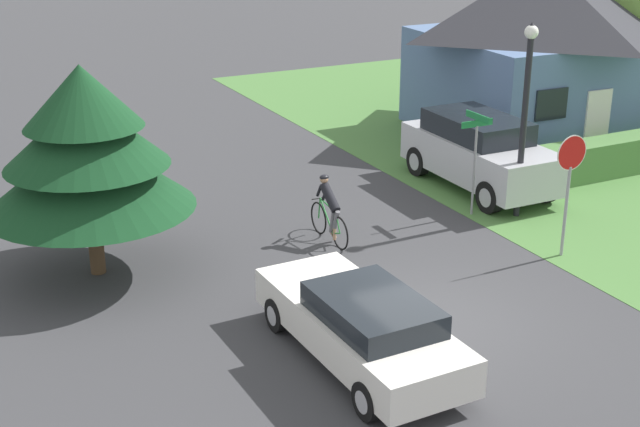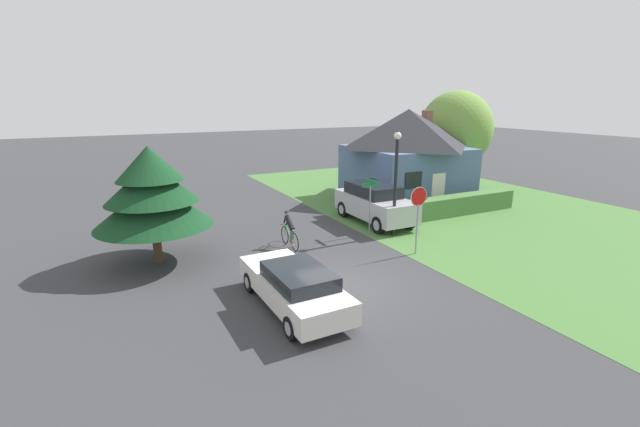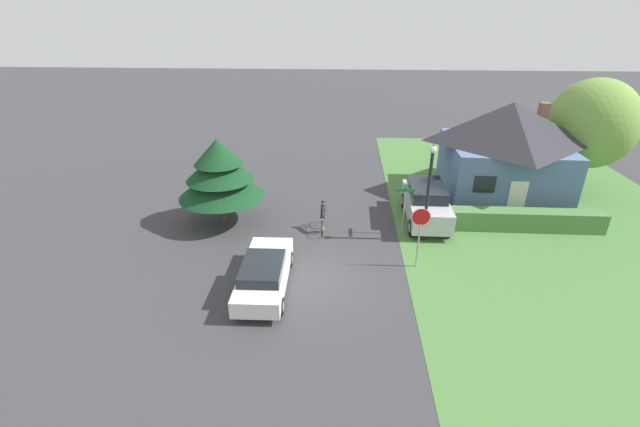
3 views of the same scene
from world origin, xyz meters
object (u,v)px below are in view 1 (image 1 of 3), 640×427
Objects in this scene: street_lamp at (526,103)px; conifer_tall_near at (87,148)px; cyclist at (329,211)px; stop_sign at (570,170)px; sedan_left_lane at (362,325)px; parked_suv_right at (479,152)px; street_name_sign at (476,145)px; cottage_house at (537,44)px.

street_lamp is 10.14m from conifer_tall_near.
stop_sign reaches higher than cyclist.
stop_sign is at bearing -73.38° from sedan_left_lane.
cyclist reaches higher than sedan_left_lane.
parked_suv_right is at bearing 4.42° from conifer_tall_near.
street_name_sign reaches higher than parked_suv_right.
sedan_left_lane is at bearing -140.15° from street_name_sign.
street_lamp is 1.07× the size of conifer_tall_near.
cottage_house is 16.14m from conifer_tall_near.
street_name_sign is at bearing -51.24° from sedan_left_lane.
sedan_left_lane is at bearing 158.49° from cyclist.
sedan_left_lane is 7.83m from street_name_sign.
cottage_house is at bearing -51.44° from parked_suv_right.
cottage_house is at bearing -62.09° from cyclist.
stop_sign is (-1.08, -4.58, 0.98)m from parked_suv_right.
street_name_sign is at bearing 148.74° from street_lamp.
parked_suv_right is 10.63m from conifer_tall_near.
cyclist is at bearing -36.14° from stop_sign.
sedan_left_lane is 1.01× the size of street_lamp.
cottage_house is 8.12m from street_lamp.
cottage_house is 1.49× the size of street_lamp.
sedan_left_lane is at bearing -137.99° from cottage_house.
cyclist is 5.36m from street_lamp.
sedan_left_lane is 1.74× the size of stop_sign.
conifer_tall_near reaches higher than sedan_left_lane.
conifer_tall_near is (-3.16, 5.76, 2.04)m from sedan_left_lane.
stop_sign is at bearing -84.86° from street_name_sign.
street_name_sign is at bearing -84.55° from stop_sign.
cyclist is 5.60m from conifer_tall_near.
sedan_left_lane is 6.65m from stop_sign.
street_name_sign is (-1.35, -1.60, 0.79)m from parked_suv_right.
conifer_tall_near is at bearing 94.90° from parked_suv_right.
street_lamp is at bearing -105.28° from stop_sign.
cyclist is 0.72× the size of street_name_sign.
street_name_sign is at bearing 140.27° from parked_suv_right.
parked_suv_right is at bearing 79.29° from street_lamp.
conifer_tall_near is (-15.44, -4.71, -0.09)m from cottage_house.
street_lamp is (0.67, 2.41, 0.88)m from stop_sign.
cottage_house is at bearing 16.97° from conifer_tall_near.
conifer_tall_near reaches higher than stop_sign.
parked_suv_right is at bearing -49.13° from sedan_left_lane.
parked_suv_right is (-4.98, -3.90, -1.84)m from cottage_house.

